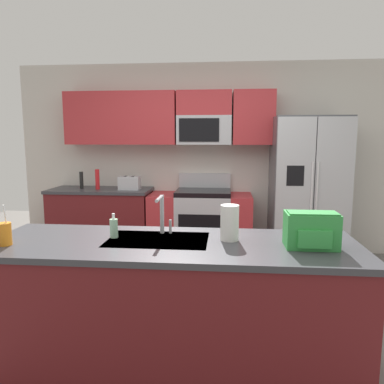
# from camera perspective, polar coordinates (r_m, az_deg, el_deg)

# --- Properties ---
(ground_plane) EXTENTS (9.00, 9.00, 0.00)m
(ground_plane) POSITION_cam_1_polar(r_m,az_deg,el_deg) (3.39, -0.86, -19.38)
(ground_plane) COLOR #66605B
(ground_plane) RESTS_ON ground
(kitchen_wall_unit) EXTENTS (5.20, 0.43, 2.60)m
(kitchen_wall_unit) POSITION_cam_1_polar(r_m,az_deg,el_deg) (5.09, 0.05, 7.17)
(kitchen_wall_unit) COLOR beige
(kitchen_wall_unit) RESTS_ON ground
(back_counter) EXTENTS (1.37, 0.63, 0.90)m
(back_counter) POSITION_cam_1_polar(r_m,az_deg,el_deg) (5.20, -13.97, -4.40)
(back_counter) COLOR maroon
(back_counter) RESTS_ON ground
(range_oven) EXTENTS (1.36, 0.61, 1.10)m
(range_oven) POSITION_cam_1_polar(r_m,az_deg,el_deg) (4.93, 1.34, -4.95)
(range_oven) COLOR #B7BABF
(range_oven) RESTS_ON ground
(refrigerator) EXTENTS (0.90, 0.76, 1.85)m
(refrigerator) POSITION_cam_1_polar(r_m,az_deg,el_deg) (4.87, 17.60, 0.26)
(refrigerator) COLOR #4C4F54
(refrigerator) RESTS_ON ground
(island_counter) EXTENTS (2.47, 0.82, 0.90)m
(island_counter) POSITION_cam_1_polar(r_m,az_deg,el_deg) (2.60, -3.19, -17.29)
(island_counter) COLOR maroon
(island_counter) RESTS_ON ground
(toaster) EXTENTS (0.28, 0.16, 0.18)m
(toaster) POSITION_cam_1_polar(r_m,az_deg,el_deg) (4.94, -9.78, 1.40)
(toaster) COLOR #B7BABF
(toaster) RESTS_ON back_counter
(pepper_mill) EXTENTS (0.05, 0.05, 0.23)m
(pepper_mill) POSITION_cam_1_polar(r_m,az_deg,el_deg) (5.21, -16.94, 1.79)
(pepper_mill) COLOR black
(pepper_mill) RESTS_ON back_counter
(bottle_red) EXTENTS (0.06, 0.06, 0.27)m
(bottle_red) POSITION_cam_1_polar(r_m,az_deg,el_deg) (5.06, -14.61, 1.93)
(bottle_red) COLOR red
(bottle_red) RESTS_ON back_counter
(sink_faucet) EXTENTS (0.09, 0.21, 0.28)m
(sink_faucet) POSITION_cam_1_polar(r_m,az_deg,el_deg) (2.60, -4.71, -3.01)
(sink_faucet) COLOR #B7BABF
(sink_faucet) RESTS_ON island_counter
(drink_cup_orange) EXTENTS (0.08, 0.08, 0.27)m
(drink_cup_orange) POSITION_cam_1_polar(r_m,az_deg,el_deg) (2.64, -27.29, -5.84)
(drink_cup_orange) COLOR orange
(drink_cup_orange) RESTS_ON island_counter
(soap_dispenser) EXTENTS (0.06, 0.06, 0.17)m
(soap_dispenser) POSITION_cam_1_polar(r_m,az_deg,el_deg) (2.58, -12.16, -5.52)
(soap_dispenser) COLOR #A5D8B2
(soap_dispenser) RESTS_ON island_counter
(paper_towel_roll) EXTENTS (0.12, 0.12, 0.24)m
(paper_towel_roll) POSITION_cam_1_polar(r_m,az_deg,el_deg) (2.47, 5.91, -4.81)
(paper_towel_roll) COLOR white
(paper_towel_roll) RESTS_ON island_counter
(backpack) EXTENTS (0.32, 0.22, 0.23)m
(backpack) POSITION_cam_1_polar(r_m,az_deg,el_deg) (2.41, 18.19, -5.56)
(backpack) COLOR green
(backpack) RESTS_ON island_counter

